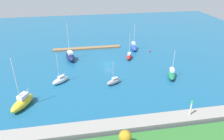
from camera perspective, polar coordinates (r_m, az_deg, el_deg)
name	(u,v)px	position (r m, az deg, el deg)	size (l,w,h in m)	color
water	(108,64)	(72.62, -1.06, 1.73)	(160.00, 160.00, 0.00)	#19567F
pier_dock	(87,48)	(86.26, -6.85, 5.94)	(27.23, 2.16, 0.60)	olive
breakwater	(132,124)	(45.63, 5.37, -14.59)	(69.27, 3.73, 1.55)	gray
harbor_beacon	(191,107)	(48.37, 20.80, -9.38)	(0.56, 0.56, 3.73)	silver
park_tree_center	(125,137)	(38.69, 3.61, -17.72)	(2.32, 2.32, 3.90)	brown
sailboat_green_near_pier	(172,74)	(65.74, 15.96, -1.15)	(4.23, 6.59, 9.03)	#19724C
sailboat_red_east_end	(129,56)	(76.59, 4.70, 3.81)	(3.42, 5.44, 9.32)	red
sailboat_gray_outer_mooring	(114,81)	(59.92, 0.51, -3.16)	(4.91, 3.42, 7.04)	gray
sailboat_yellow_off_beacon	(22,102)	(55.09, -23.27, -8.09)	(5.71, 7.89, 12.99)	yellow
sailboat_blue_center_basin	(134,47)	(84.79, 5.92, 6.27)	(2.70, 6.68, 10.72)	#2347B2
sailboat_navy_far_south	(70,56)	(76.50, -11.38, 3.71)	(4.29, 8.03, 13.31)	#141E4C
sailboat_white_lone_south	(60,80)	(62.37, -13.91, -2.67)	(5.22, 4.73, 9.61)	white
mooring_buoy_red	(150,51)	(84.10, 10.33, 5.15)	(0.64, 0.64, 0.64)	red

